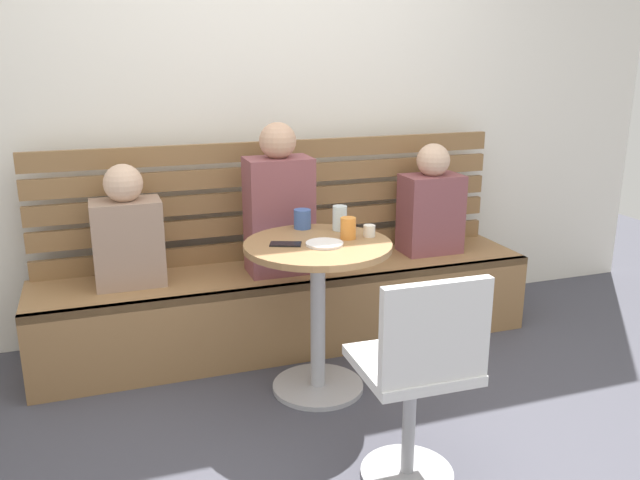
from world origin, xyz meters
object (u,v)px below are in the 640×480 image
at_px(cup_glass_tall, 340,218).
at_px(cafe_table, 318,288).
at_px(person_adult, 279,206).
at_px(cup_tumbler_orange, 348,228).
at_px(white_chair, 419,373).
at_px(person_child_left, 431,205).
at_px(person_child_middle, 127,233).
at_px(plate_small, 325,244).
at_px(booth_bench, 290,306).
at_px(cup_mug_blue, 302,219).
at_px(cup_espresso_small, 369,231).
at_px(phone_on_table, 286,244).

bearing_deg(cup_glass_tall, cafe_table, -134.84).
bearing_deg(person_adult, cup_tumbler_orange, -68.95).
bearing_deg(white_chair, person_adult, 96.09).
relative_size(cafe_table, cup_glass_tall, 6.17).
bearing_deg(white_chair, cup_tumbler_orange, 86.54).
bearing_deg(person_child_left, person_child_middle, -179.80).
relative_size(cafe_table, plate_small, 4.35).
xyz_separation_m(booth_bench, person_child_middle, (-0.83, 0.03, 0.49)).
relative_size(person_child_left, cup_mug_blue, 6.71).
height_order(cafe_table, cup_tumbler_orange, cup_tumbler_orange).
distance_m(person_child_middle, plate_small, 1.03).
relative_size(white_chair, cup_glass_tall, 7.08).
xyz_separation_m(cup_glass_tall, plate_small, (-0.16, -0.22, -0.05)).
height_order(cup_mug_blue, cup_glass_tall, cup_glass_tall).
bearing_deg(cafe_table, cup_tumbler_orange, 6.69).
xyz_separation_m(person_child_left, cup_tumbler_orange, (-0.74, -0.56, 0.07)).
relative_size(white_chair, plate_small, 5.00).
height_order(cup_glass_tall, plate_small, cup_glass_tall).
xyz_separation_m(cup_espresso_small, cup_tumbler_orange, (-0.11, -0.00, 0.02)).
height_order(person_child_left, cup_mug_blue, person_child_left).
relative_size(white_chair, person_adult, 1.07).
bearing_deg(cup_glass_tall, person_child_left, 29.37).
relative_size(person_child_left, cup_tumbler_orange, 6.37).
bearing_deg(cup_tumbler_orange, cup_mug_blue, 120.68).
distance_m(booth_bench, white_chair, 1.38).
relative_size(cafe_table, phone_on_table, 5.29).
bearing_deg(person_adult, booth_bench, 22.53).
bearing_deg(plate_small, cup_espresso_small, 14.72).
bearing_deg(cup_tumbler_orange, person_adult, 111.05).
bearing_deg(phone_on_table, cup_glass_tall, -41.87).
bearing_deg(plate_small, cup_glass_tall, 54.47).
xyz_separation_m(booth_bench, person_adult, (-0.06, -0.03, 0.58)).
bearing_deg(person_child_left, person_adult, -176.18).
bearing_deg(booth_bench, person_child_middle, 177.90).
bearing_deg(white_chair, booth_bench, 93.37).
bearing_deg(person_child_left, plate_small, -144.56).
height_order(white_chair, cup_mug_blue, white_chair).
height_order(cup_glass_tall, cup_espresso_small, cup_glass_tall).
relative_size(person_child_left, cup_glass_tall, 5.31).
bearing_deg(cup_tumbler_orange, phone_on_table, -179.09).
distance_m(person_adult, plate_small, 0.57).
xyz_separation_m(cafe_table, cup_mug_blue, (0.01, 0.26, 0.27)).
xyz_separation_m(white_chair, person_adult, (-0.14, 1.33, 0.33)).
relative_size(person_child_middle, cup_tumbler_orange, 6.15).
height_order(booth_bench, person_adult, person_adult).
bearing_deg(cup_glass_tall, cup_espresso_small, -59.69).
distance_m(cafe_table, phone_on_table, 0.27).
bearing_deg(plate_small, white_chair, -83.43).
relative_size(person_adult, plate_small, 4.68).
bearing_deg(cup_tumbler_orange, plate_small, -155.47).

